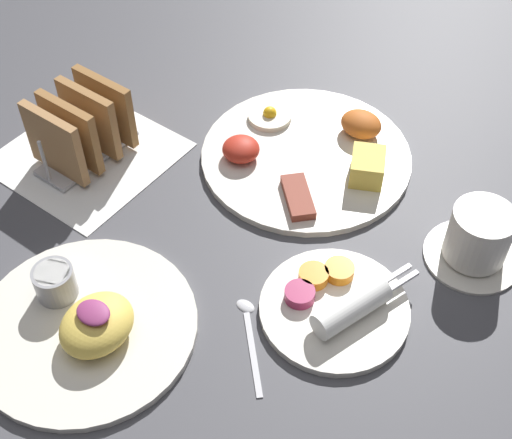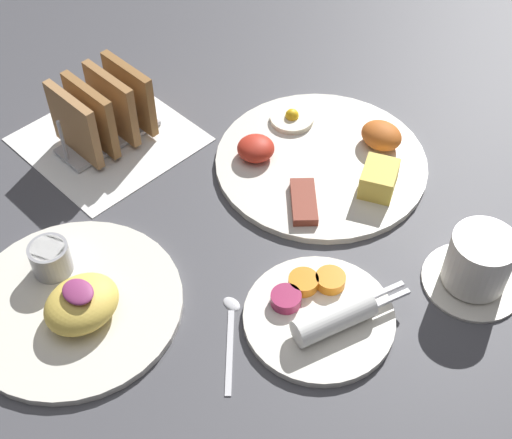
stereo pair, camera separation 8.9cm
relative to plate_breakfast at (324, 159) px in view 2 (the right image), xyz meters
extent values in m
plane|color=#47474C|center=(-0.03, -0.20, -0.01)|extent=(3.00, 3.00, 0.00)
cube|color=white|center=(-0.26, -0.18, -0.01)|extent=(0.22, 0.22, 0.00)
cylinder|color=silver|center=(0.00, 0.00, -0.01)|extent=(0.29, 0.29, 0.01)
cube|color=#E5C64C|center=(0.09, 0.01, 0.02)|extent=(0.06, 0.07, 0.04)
ellipsoid|color=#C66023|center=(0.03, 0.08, 0.02)|extent=(0.06, 0.05, 0.03)
cylinder|color=#F4EACC|center=(-0.09, 0.03, 0.00)|extent=(0.06, 0.06, 0.01)
sphere|color=yellow|center=(-0.09, 0.03, 0.01)|extent=(0.02, 0.02, 0.02)
ellipsoid|color=red|center=(-0.07, -0.06, 0.01)|extent=(0.05, 0.05, 0.03)
cube|color=brown|center=(0.04, -0.08, 0.01)|extent=(0.08, 0.08, 0.01)
cylinder|color=silver|center=(0.17, -0.20, -0.01)|extent=(0.18, 0.18, 0.01)
cylinder|color=orange|center=(0.15, -0.16, 0.01)|extent=(0.04, 0.04, 0.01)
cylinder|color=orange|center=(0.13, -0.18, 0.01)|extent=(0.04, 0.04, 0.01)
cylinder|color=#99234C|center=(0.13, -0.21, 0.01)|extent=(0.04, 0.04, 0.01)
cylinder|color=white|center=(0.19, -0.20, 0.02)|extent=(0.06, 0.10, 0.03)
cube|color=silver|center=(0.21, -0.13, 0.02)|extent=(0.02, 0.05, 0.00)
cube|color=silver|center=(0.22, -0.13, 0.02)|extent=(0.02, 0.05, 0.00)
cylinder|color=silver|center=(-0.05, -0.39, -0.01)|extent=(0.25, 0.25, 0.01)
ellipsoid|color=#EAC651|center=(-0.02, -0.39, 0.02)|extent=(0.08, 0.10, 0.04)
ellipsoid|color=#8C3366|center=(-0.02, -0.39, 0.04)|extent=(0.04, 0.03, 0.01)
cylinder|color=#99999E|center=(-0.10, -0.38, 0.02)|extent=(0.05, 0.05, 0.04)
cylinder|color=white|center=(-0.10, -0.38, 0.04)|extent=(0.04, 0.04, 0.01)
cube|color=#B7B7BC|center=(-0.26, -0.18, 0.00)|extent=(0.06, 0.15, 0.01)
cube|color=#A7794B|center=(-0.26, -0.23, 0.05)|extent=(0.10, 0.01, 0.10)
cube|color=olive|center=(-0.26, -0.20, 0.05)|extent=(0.10, 0.01, 0.10)
cube|color=#9A6C3E|center=(-0.26, -0.17, 0.05)|extent=(0.10, 0.01, 0.10)
cube|color=olive|center=(-0.26, -0.13, 0.05)|extent=(0.10, 0.01, 0.10)
cylinder|color=#B7B7BC|center=(-0.26, -0.25, 0.03)|extent=(0.01, 0.01, 0.07)
cylinder|color=#B7B7BC|center=(-0.26, -0.11, 0.03)|extent=(0.01, 0.01, 0.07)
cylinder|color=silver|center=(0.26, -0.03, -0.01)|extent=(0.12, 0.12, 0.01)
cylinder|color=silver|center=(0.26, -0.03, 0.03)|extent=(0.08, 0.08, 0.07)
cylinder|color=#381E0F|center=(0.26, -0.03, 0.06)|extent=(0.06, 0.06, 0.01)
cube|color=silver|center=(0.13, -0.30, -0.01)|extent=(0.08, 0.08, 0.00)
ellipsoid|color=silver|center=(0.08, -0.26, -0.01)|extent=(0.02, 0.02, 0.01)
camera|label=1|loc=(0.38, -0.64, 0.68)|focal=50.00mm
camera|label=2|loc=(0.45, -0.58, 0.68)|focal=50.00mm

